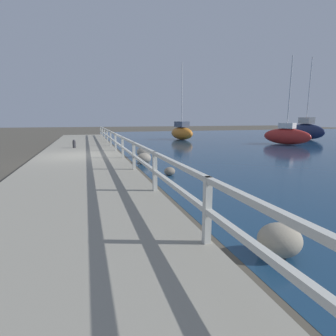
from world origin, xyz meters
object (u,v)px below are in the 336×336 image
at_px(sailboat_orange, 182,132).
at_px(mooring_bollard, 74,144).
at_px(sailboat_red, 286,135).
at_px(sailboat_navy, 305,130).

bearing_deg(sailboat_orange, mooring_bollard, -154.07).
xyz_separation_m(sailboat_orange, sailboat_red, (6.40, -7.37, -0.03)).
height_order(sailboat_navy, sailboat_red, sailboat_navy).
height_order(sailboat_orange, sailboat_red, sailboat_orange).
distance_m(mooring_bollard, sailboat_orange, 12.70).
height_order(mooring_bollard, sailboat_orange, sailboat_orange).
relative_size(mooring_bollard, sailboat_red, 0.07).
xyz_separation_m(mooring_bollard, sailboat_navy, (22.67, 4.86, 0.36)).
relative_size(sailboat_navy, sailboat_red, 1.18).
relative_size(mooring_bollard, sailboat_navy, 0.06).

